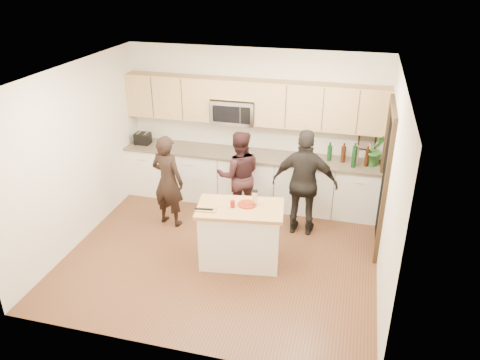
% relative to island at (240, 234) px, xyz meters
% --- Properties ---
extents(floor, '(4.50, 4.50, 0.00)m').
position_rel_island_xyz_m(floor, '(-0.31, 0.15, -0.45)').
color(floor, brown).
rests_on(floor, ground).
extents(room_shell, '(4.52, 4.02, 2.71)m').
position_rel_island_xyz_m(room_shell, '(-0.31, 0.15, 1.28)').
color(room_shell, beige).
rests_on(room_shell, ground).
extents(back_cabinetry, '(4.50, 0.66, 0.94)m').
position_rel_island_xyz_m(back_cabinetry, '(-0.31, 1.84, 0.02)').
color(back_cabinetry, white).
rests_on(back_cabinetry, ground).
extents(upper_cabinetry, '(4.50, 0.33, 0.75)m').
position_rel_island_xyz_m(upper_cabinetry, '(-0.27, 1.98, 1.39)').
color(upper_cabinetry, tan).
rests_on(upper_cabinetry, ground).
extents(microwave, '(0.76, 0.41, 0.40)m').
position_rel_island_xyz_m(microwave, '(-0.61, 1.95, 1.20)').
color(microwave, silver).
rests_on(microwave, ground).
extents(doorway, '(0.06, 1.25, 2.20)m').
position_rel_island_xyz_m(doorway, '(1.93, 1.05, 0.70)').
color(doorway, black).
rests_on(doorway, ground).
extents(framed_picture, '(0.30, 0.03, 0.38)m').
position_rel_island_xyz_m(framed_picture, '(1.64, 2.13, 0.83)').
color(framed_picture, black).
rests_on(framed_picture, ground).
extents(dish_towel, '(0.34, 0.60, 0.48)m').
position_rel_island_xyz_m(dish_towel, '(-1.26, 1.65, 0.35)').
color(dish_towel, white).
rests_on(dish_towel, ground).
extents(island, '(1.29, 0.86, 0.90)m').
position_rel_island_xyz_m(island, '(0.00, 0.00, 0.00)').
color(island, white).
rests_on(island, ground).
extents(red_plate, '(0.27, 0.27, 0.02)m').
position_rel_island_xyz_m(red_plate, '(0.08, 0.09, 0.45)').
color(red_plate, maroon).
rests_on(red_plate, island).
extents(box_grater, '(0.08, 0.06, 0.21)m').
position_rel_island_xyz_m(box_grater, '(0.18, 0.11, 0.57)').
color(box_grater, silver).
rests_on(box_grater, red_plate).
extents(drink_glass, '(0.06, 0.06, 0.10)m').
position_rel_island_xyz_m(drink_glass, '(-0.10, -0.03, 0.50)').
color(drink_glass, maroon).
rests_on(drink_glass, island).
extents(cutting_board, '(0.30, 0.21, 0.02)m').
position_rel_island_xyz_m(cutting_board, '(-0.43, -0.18, 0.46)').
color(cutting_board, '#AA8047').
rests_on(cutting_board, island).
extents(tongs, '(0.25, 0.06, 0.02)m').
position_rel_island_xyz_m(tongs, '(-0.45, -0.23, 0.47)').
color(tongs, black).
rests_on(tongs, cutting_board).
extents(knife, '(0.18, 0.04, 0.01)m').
position_rel_island_xyz_m(knife, '(-0.39, -0.18, 0.47)').
color(knife, silver).
rests_on(knife, cutting_board).
extents(toaster, '(0.27, 0.21, 0.21)m').
position_rel_island_xyz_m(toaster, '(-2.31, 1.82, 0.59)').
color(toaster, black).
rests_on(toaster, back_cabinetry).
extents(bottle_cluster, '(0.71, 0.35, 0.42)m').
position_rel_island_xyz_m(bottle_cluster, '(1.43, 1.83, 0.66)').
color(bottle_cluster, black).
rests_on(bottle_cluster, back_cabinetry).
extents(orchid, '(0.38, 0.36, 0.55)m').
position_rel_island_xyz_m(orchid, '(1.79, 1.87, 0.76)').
color(orchid, '#2E6829').
rests_on(orchid, back_cabinetry).
extents(woman_left, '(0.63, 0.49, 1.55)m').
position_rel_island_xyz_m(woman_left, '(-1.40, 0.77, 0.32)').
color(woman_left, black).
rests_on(woman_left, ground).
extents(woman_center, '(0.90, 0.80, 1.54)m').
position_rel_island_xyz_m(woman_center, '(-0.35, 1.28, 0.32)').
color(woman_center, black).
rests_on(woman_center, ground).
extents(woman_right, '(1.02, 0.43, 1.73)m').
position_rel_island_xyz_m(woman_right, '(0.76, 1.05, 0.41)').
color(woman_right, black).
rests_on(woman_right, ground).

